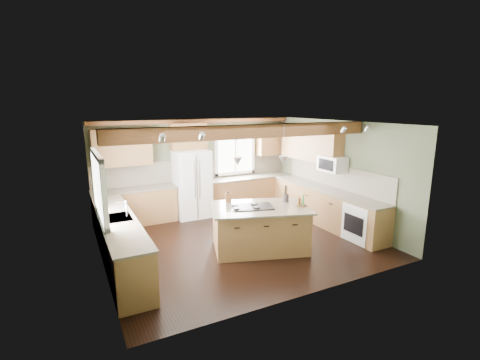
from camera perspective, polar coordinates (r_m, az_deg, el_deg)
name	(u,v)px	position (r m, az deg, el deg)	size (l,w,h in m)	color
floor	(238,241)	(7.87, -0.39, -9.96)	(5.60, 5.60, 0.00)	black
ceiling	(237,123)	(7.29, -0.42, 9.31)	(5.60, 5.60, 0.00)	silver
wall_back	(197,166)	(9.73, -7.02, 2.28)	(5.60, 5.60, 0.00)	#49523A
wall_left	(98,200)	(6.74, -22.24, -3.10)	(5.00, 5.00, 0.00)	#49523A
wall_right	(337,173)	(9.05, 15.65, 1.15)	(5.00, 5.00, 0.00)	#49523A
ceiling_beam	(251,131)	(6.78, 1.80, 7.97)	(5.55, 0.26, 0.26)	#522A17
soffit_trim	(197,121)	(9.49, -7.01, 9.57)	(5.55, 0.20, 0.10)	#522A17
backsplash_back	(198,169)	(9.73, -6.98, 1.75)	(5.58, 0.03, 0.58)	brown
backsplash_right	(335,176)	(9.09, 15.34, 0.64)	(0.03, 3.70, 0.58)	brown
base_cab_back_left	(135,207)	(9.19, -16.78, -4.27)	(2.02, 0.60, 0.88)	brown
counter_back_left	(134,189)	(9.07, -16.97, -1.49)	(2.06, 0.64, 0.04)	#4F463A
base_cab_back_right	(249,192)	(10.24, 1.54, -2.04)	(2.62, 0.60, 0.88)	brown
counter_back_right	(249,177)	(10.14, 1.55, 0.48)	(2.66, 0.64, 0.04)	#4F463A
base_cab_left	(119,241)	(7.08, -19.26, -9.48)	(0.60, 3.70, 0.88)	brown
counter_left	(117,218)	(6.92, -19.53, -5.94)	(0.64, 3.74, 0.04)	#4F463A
base_cab_right	(325,207)	(9.09, 13.73, -4.27)	(0.60, 3.70, 0.88)	brown
counter_right	(326,189)	(8.97, 13.88, -1.46)	(0.64, 3.74, 0.04)	#4F463A
upper_cab_back_left	(122,147)	(8.98, -18.79, 5.07)	(1.40, 0.35, 0.90)	brown
upper_cab_over_fridge	(188,136)	(9.35, -8.53, 7.09)	(0.96, 0.35, 0.70)	brown
upper_cab_right	(310,144)	(9.52, 11.43, 5.86)	(0.35, 2.20, 0.90)	brown
upper_cab_back_corner	(271,139)	(10.49, 5.18, 6.64)	(0.90, 0.35, 0.90)	brown
window_left	(98,186)	(6.73, -22.28, -0.93)	(0.04, 1.60, 1.05)	white
window_back	(235,155)	(10.11, -0.88, 4.19)	(1.10, 0.04, 1.00)	white
sink	(117,218)	(6.92, -19.53, -5.90)	(0.50, 0.65, 0.03)	#262628
faucet	(126,209)	(6.90, -18.14, -4.59)	(0.02, 0.02, 0.28)	#B2B2B7
dishwasher	(132,270)	(5.90, -17.31, -13.96)	(0.60, 0.60, 0.84)	white
oven	(363,222)	(8.20, 19.60, -6.56)	(0.60, 0.72, 0.84)	white
microwave	(332,164)	(8.82, 14.91, 2.57)	(0.40, 0.70, 0.38)	white
pendant_left	(238,161)	(6.88, -0.40, 3.09)	(0.18, 0.18, 0.16)	#B2B2B7
pendant_right	(283,160)	(7.08, 7.11, 3.26)	(0.18, 0.18, 0.16)	#B2B2B7
refrigerator	(192,184)	(9.36, -7.88, -0.65)	(0.90, 0.74, 1.80)	white
island	(260,229)	(7.34, 3.26, -7.99)	(1.87, 1.14, 0.88)	brown
island_top	(260,208)	(7.19, 3.31, -4.55)	(1.99, 1.27, 0.04)	#4F463A
cooktop	(253,207)	(7.15, 2.09, -4.38)	(0.81, 0.54, 0.02)	black
knife_block	(228,198)	(7.48, -1.92, -2.92)	(0.12, 0.09, 0.20)	brown
utensil_crock	(286,198)	(7.58, 7.53, -2.95)	(0.12, 0.12, 0.16)	#483E39
bottle_tray	(301,201)	(7.33, 10.00, -3.34)	(0.24, 0.24, 0.22)	brown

